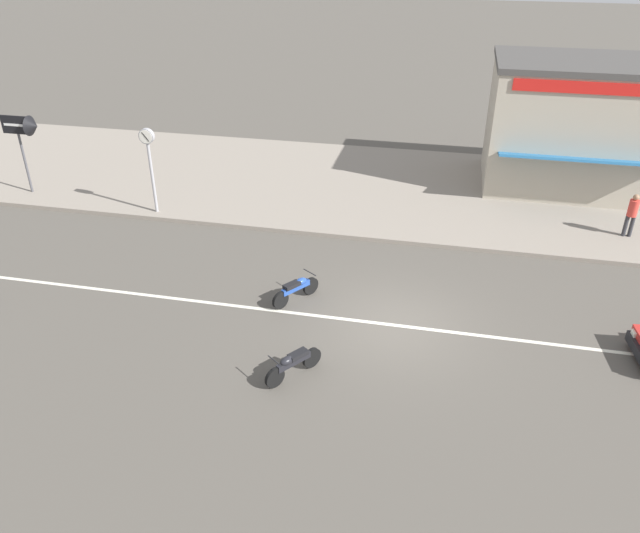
# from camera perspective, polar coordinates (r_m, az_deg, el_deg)

# --- Properties ---
(ground_plane) EXTENTS (160.00, 160.00, 0.00)m
(ground_plane) POSITION_cam_1_polar(r_m,az_deg,el_deg) (18.18, 6.96, -5.37)
(ground_plane) COLOR #544F47
(lane_centre_stripe) EXTENTS (50.40, 0.14, 0.01)m
(lane_centre_stripe) POSITION_cam_1_polar(r_m,az_deg,el_deg) (18.18, 6.96, -5.36)
(lane_centre_stripe) COLOR silver
(lane_centre_stripe) RESTS_ON ground
(kerb_strip) EXTENTS (68.00, 10.00, 0.15)m
(kerb_strip) POSITION_cam_1_polar(r_m,az_deg,el_deg) (27.05, 9.26, 6.87)
(kerb_strip) COLOR gray
(kerb_strip) RESTS_ON ground
(motorcycle_1) EXTENTS (1.15, 1.47, 0.80)m
(motorcycle_1) POSITION_cam_1_polar(r_m,az_deg,el_deg) (15.99, -2.49, -8.84)
(motorcycle_1) COLOR black
(motorcycle_1) RESTS_ON ground
(motorcycle_2) EXTENTS (1.12, 1.50, 0.80)m
(motorcycle_2) POSITION_cam_1_polar(r_m,az_deg,el_deg) (18.94, -2.19, -2.05)
(motorcycle_2) COLOR black
(motorcycle_2) RESTS_ON ground
(street_clock) EXTENTS (0.57, 0.22, 3.33)m
(street_clock) POSITION_cam_1_polar(r_m,az_deg,el_deg) (24.52, -15.38, 10.05)
(street_clock) COLOR #9E9EA3
(street_clock) RESTS_ON kerb_strip
(arrow_signboard) EXTENTS (1.60, 0.81, 3.28)m
(arrow_signboard) POSITION_cam_1_polar(r_m,az_deg,el_deg) (27.82, -25.03, 11.33)
(arrow_signboard) COLOR #4C4C51
(arrow_signboard) RESTS_ON kerb_strip
(pedestrian_mid_kerb) EXTENTS (0.34, 0.34, 1.62)m
(pedestrian_mid_kerb) POSITION_cam_1_polar(r_m,az_deg,el_deg) (24.86, 26.64, 4.46)
(pedestrian_mid_kerb) COLOR #333338
(pedestrian_mid_kerb) RESTS_ON kerb_strip
(shopfront_corner_warung) EXTENTS (7.11, 5.61, 5.20)m
(shopfront_corner_warung) POSITION_cam_1_polar(r_m,az_deg,el_deg) (28.39, 22.39, 11.90)
(shopfront_corner_warung) COLOR #B2A893
(shopfront_corner_warung) RESTS_ON kerb_strip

